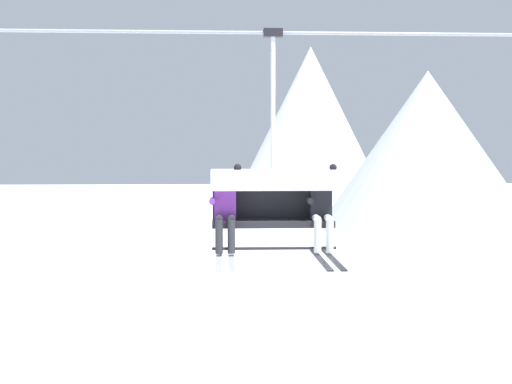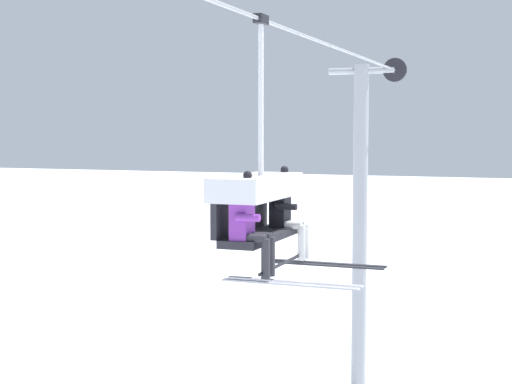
% 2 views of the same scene
% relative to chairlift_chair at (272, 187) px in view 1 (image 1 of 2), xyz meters
% --- Properties ---
extents(mountain_peak_west, '(15.61, 15.61, 15.68)m').
position_rel_chairlift_chair_xyz_m(mountain_peak_west, '(7.37, 51.02, 2.32)').
color(mountain_peak_west, white).
rests_on(mountain_peak_west, ground_plane).
extents(mountain_peak_central, '(16.40, 16.40, 12.00)m').
position_rel_chairlift_chair_xyz_m(mountain_peak_central, '(14.68, 38.75, 0.48)').
color(mountain_peak_central, silver).
rests_on(mountain_peak_central, ground_plane).
extents(lift_cable, '(18.25, 0.05, 0.05)m').
position_rel_chairlift_chair_xyz_m(lift_cable, '(0.90, -0.07, 2.27)').
color(lift_cable, '#9EA3A8').
extents(chairlift_chair, '(1.84, 0.74, 3.22)m').
position_rel_chairlift_chair_xyz_m(chairlift_chair, '(0.00, 0.00, 0.00)').
color(chairlift_chair, '#232328').
extents(skier_purple, '(0.48, 1.70, 1.34)m').
position_rel_chairlift_chair_xyz_m(skier_purple, '(-0.71, -0.21, -0.30)').
color(skier_purple, purple).
extents(skier_black, '(0.48, 1.70, 1.34)m').
position_rel_chairlift_chair_xyz_m(skier_black, '(0.71, -0.21, -0.30)').
color(skier_black, black).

